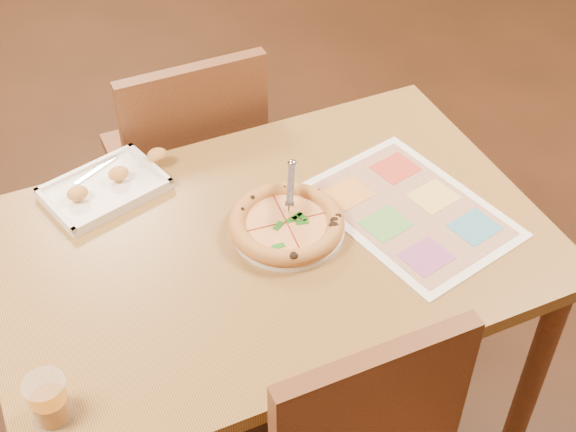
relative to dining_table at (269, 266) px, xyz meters
name	(u,v)px	position (x,y,z in m)	size (l,w,h in m)	color
dining_table	(269,266)	(0.00, 0.00, 0.00)	(1.30, 0.85, 0.72)	olive
chair_far	(189,148)	(0.00, 0.60, -0.07)	(0.42, 0.42, 0.47)	brown
plate	(288,229)	(0.06, 0.01, 0.09)	(0.27, 0.27, 0.01)	silver
pizza	(286,223)	(0.05, 0.01, 0.11)	(0.28, 0.28, 0.04)	#D18647
pizza_cutter	(291,190)	(0.08, 0.06, 0.17)	(0.07, 0.13, 0.08)	silver
appetizer_tray	(108,187)	(-0.30, 0.33, 0.10)	(0.34, 0.27, 0.05)	white
glass_tumbler	(49,401)	(-0.56, -0.26, 0.13)	(0.08, 0.08, 0.10)	#85460A
menu	(410,210)	(0.36, -0.05, 0.09)	(0.34, 0.48, 0.01)	white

